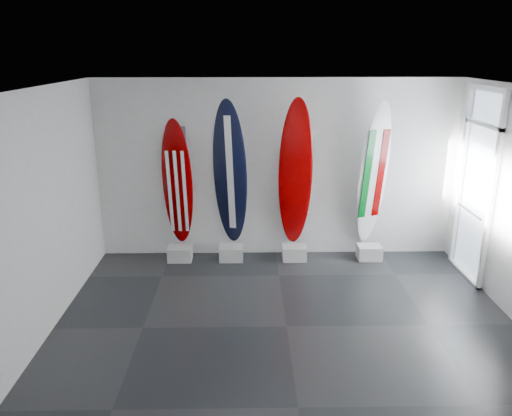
{
  "coord_description": "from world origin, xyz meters",
  "views": [
    {
      "loc": [
        -0.5,
        -5.72,
        3.41
      ],
      "look_at": [
        -0.37,
        1.4,
        1.17
      ],
      "focal_mm": 35.24,
      "sensor_mm": 36.0,
      "label": 1
    }
  ],
  "objects_px": {
    "surfboard_navy": "(230,174)",
    "surfboard_swiss": "(296,173)",
    "surfboard_usa": "(178,183)",
    "surfboard_italy": "(373,174)"
  },
  "relations": [
    {
      "from": "surfboard_usa",
      "to": "surfboard_italy",
      "type": "height_order",
      "value": "surfboard_italy"
    },
    {
      "from": "surfboard_usa",
      "to": "surfboard_swiss",
      "type": "height_order",
      "value": "surfboard_swiss"
    },
    {
      "from": "surfboard_navy",
      "to": "surfboard_swiss",
      "type": "height_order",
      "value": "surfboard_swiss"
    },
    {
      "from": "surfboard_usa",
      "to": "surfboard_swiss",
      "type": "xyz_separation_m",
      "value": [
        1.94,
        0.0,
        0.16
      ]
    },
    {
      "from": "surfboard_swiss",
      "to": "surfboard_italy",
      "type": "relative_size",
      "value": 1.01
    },
    {
      "from": "surfboard_navy",
      "to": "surfboard_swiss",
      "type": "relative_size",
      "value": 1.0
    },
    {
      "from": "surfboard_swiss",
      "to": "surfboard_italy",
      "type": "bearing_deg",
      "value": -3.05
    },
    {
      "from": "surfboard_swiss",
      "to": "surfboard_italy",
      "type": "distance_m",
      "value": 1.28
    },
    {
      "from": "surfboard_navy",
      "to": "surfboard_usa",
      "type": "bearing_deg",
      "value": -167.04
    },
    {
      "from": "surfboard_navy",
      "to": "surfboard_swiss",
      "type": "bearing_deg",
      "value": 12.96
    }
  ]
}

